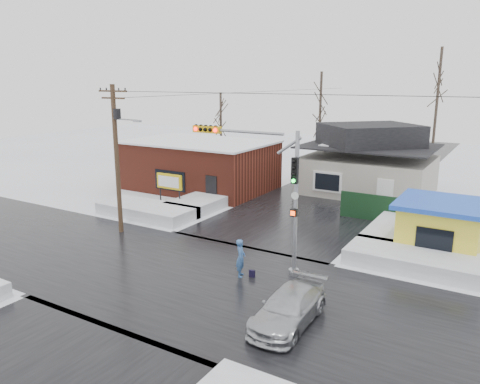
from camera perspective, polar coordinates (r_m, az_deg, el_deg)
The scene contains 20 objects.
ground at distance 22.73m, azimuth -6.07°, elevation -10.54°, with size 120.00×120.00×0.00m, color white.
road_ns at distance 22.73m, azimuth -6.07°, elevation -10.52°, with size 10.00×120.00×0.02m, color black.
road_ew at distance 22.73m, azimuth -6.07°, elevation -10.52°, with size 120.00×10.00×0.02m, color black.
snowbank_nw at distance 33.13m, azimuth -11.25°, elevation -2.22°, with size 7.00×3.00×0.80m, color white.
snowbank_ne at distance 25.33m, azimuth 20.91°, elevation -7.83°, with size 7.00×3.00×0.80m, color white.
snowbank_nside_w at distance 35.70m, azimuth -3.48°, elevation -0.84°, with size 3.00×8.00×0.80m, color white.
snowbank_nside_e at distance 30.33m, azimuth 18.95°, elevation -4.18°, with size 3.00×8.00×0.80m, color white.
traffic_signal at distance 22.45m, azimuth 3.20°, elevation 1.42°, with size 6.05×0.68×7.00m.
utility_pole at distance 28.98m, azimuth -14.75°, elevation 4.89°, with size 3.15×0.44×9.00m.
brick_building at distance 40.80m, azimuth -4.98°, elevation 3.36°, with size 12.20×8.20×4.12m.
marquee_sign at distance 34.59m, azimuth -8.61°, elevation 1.15°, with size 2.20×0.21×2.55m.
house at distance 40.45m, azimuth 15.37°, elevation 3.62°, with size 10.40×8.40×5.76m.
kiosk at distance 27.75m, azimuth 23.25°, elevation -3.88°, with size 4.60×4.60×2.88m.
fence at distance 32.17m, azimuth 18.93°, elevation -2.25°, with size 8.00×0.12×1.80m, color black.
tree_far_left at distance 45.63m, azimuth 9.83°, elevation 11.71°, with size 3.00×3.00×10.00m.
tree_far_mid at distance 44.95m, azimuth 23.14°, elevation 12.86°, with size 3.00×3.00×12.00m.
tree_far_west at distance 48.54m, azimuth -2.37°, elevation 10.11°, with size 3.00×3.00×8.00m.
pedestrian at distance 22.58m, azimuth 0.09°, elevation -8.07°, with size 0.68×0.44×1.85m, color #38629E.
car at distance 18.67m, azimuth 5.97°, elevation -13.90°, with size 1.85×4.56×1.32m, color #B0B3B8.
shopping_bag at distance 22.75m, azimuth 1.48°, elevation -9.96°, with size 0.28×0.12×0.35m, color black.
Camera 1 is at (12.67, -16.46, 9.24)m, focal length 35.00 mm.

